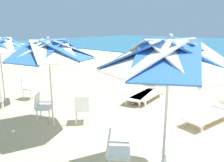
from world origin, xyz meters
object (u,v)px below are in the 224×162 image
object	(u,v)px
plastic_chair_6	(29,87)
sun_lounger_2	(150,92)
beach_umbrella_0	(169,56)
sun_lounger_3	(141,92)
plastic_chair_0	(115,150)
plastic_chair_3	(42,106)
plastic_chair_4	(82,107)
sun_lounger_1	(211,113)
beach_umbrella_1	(49,50)

from	to	relation	value
plastic_chair_6	sun_lounger_2	world-z (taller)	plastic_chair_6
beach_umbrella_0	plastic_chair_6	bearing A→B (deg)	171.43
plastic_chair_6	sun_lounger_3	xyz separation A→B (m)	(3.35, 2.86, -0.22)
plastic_chair_0	sun_lounger_2	size ratio (longest dim) A/B	0.40
sun_lounger_2	sun_lounger_3	size ratio (longest dim) A/B	0.98
plastic_chair_3	plastic_chair_4	bearing A→B (deg)	34.22
sun_lounger_1	plastic_chair_3	bearing A→B (deg)	-139.27
plastic_chair_3	sun_lounger_1	xyz separation A→B (m)	(3.84, 3.30, -0.22)
beach_umbrella_1	plastic_chair_4	world-z (taller)	beach_umbrella_1
sun_lounger_2	plastic_chair_6	bearing A→B (deg)	-139.77
plastic_chair_0	sun_lounger_3	bearing A→B (deg)	117.62
plastic_chair_3	plastic_chair_6	distance (m)	2.47
plastic_chair_6	sun_lounger_2	xyz separation A→B (m)	(3.62, 3.06, -0.22)
plastic_chair_4	plastic_chair_6	world-z (taller)	same
plastic_chair_0	sun_lounger_2	distance (m)	4.80
sun_lounger_1	plastic_chair_6	bearing A→B (deg)	-158.44
plastic_chair_0	sun_lounger_3	distance (m)	4.74
sun_lounger_2	sun_lounger_3	world-z (taller)	same
plastic_chair_0	plastic_chair_4	distance (m)	2.50
plastic_chair_0	plastic_chair_4	xyz separation A→B (m)	(-2.22, 1.15, 0.00)
beach_umbrella_0	sun_lounger_2	bearing A→B (deg)	124.26
plastic_chair_4	plastic_chair_6	distance (m)	3.33
beach_umbrella_0	sun_lounger_3	size ratio (longest dim) A/B	1.21
beach_umbrella_0	plastic_chair_0	world-z (taller)	beach_umbrella_0
beach_umbrella_1	plastic_chair_4	bearing A→B (deg)	67.29
beach_umbrella_0	plastic_chair_0	xyz separation A→B (m)	(-0.82, -0.37, -1.84)
beach_umbrella_1	sun_lounger_3	bearing A→B (deg)	84.70
plastic_chair_6	sun_lounger_1	world-z (taller)	plastic_chair_6
sun_lounger_3	beach_umbrella_1	bearing A→B (deg)	-95.30
plastic_chair_4	sun_lounger_3	bearing A→B (deg)	89.48
beach_umbrella_1	sun_lounger_2	bearing A→B (deg)	81.15
plastic_chair_4	sun_lounger_2	size ratio (longest dim) A/B	0.40
sun_lounger_2	plastic_chair_3	bearing A→B (deg)	-108.40
plastic_chair_6	sun_lounger_2	distance (m)	4.75
beach_umbrella_0	plastic_chair_4	size ratio (longest dim) A/B	3.11
plastic_chair_3	plastic_chair_4	size ratio (longest dim) A/B	1.00
beach_umbrella_0	plastic_chair_4	bearing A→B (deg)	165.76
beach_umbrella_1	sun_lounger_2	distance (m)	4.51
beach_umbrella_0	plastic_chair_3	distance (m)	4.45
plastic_chair_0	sun_lounger_2	xyz separation A→B (m)	(-1.92, 4.40, -0.22)
sun_lounger_1	sun_lounger_2	bearing A→B (deg)	165.93
beach_umbrella_1	sun_lounger_3	size ratio (longest dim) A/B	1.14
plastic_chair_0	plastic_chair_6	world-z (taller)	same
beach_umbrella_1	plastic_chair_3	bearing A→B (deg)	171.89
beach_umbrella_0	plastic_chair_3	world-z (taller)	beach_umbrella_0
plastic_chair_0	beach_umbrella_1	distance (m)	3.09
plastic_chair_0	sun_lounger_1	distance (m)	3.82
plastic_chair_3	plastic_chair_4	world-z (taller)	same
beach_umbrella_0	beach_umbrella_1	size ratio (longest dim) A/B	1.06
plastic_chair_3	beach_umbrella_0	bearing A→B (deg)	-1.21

